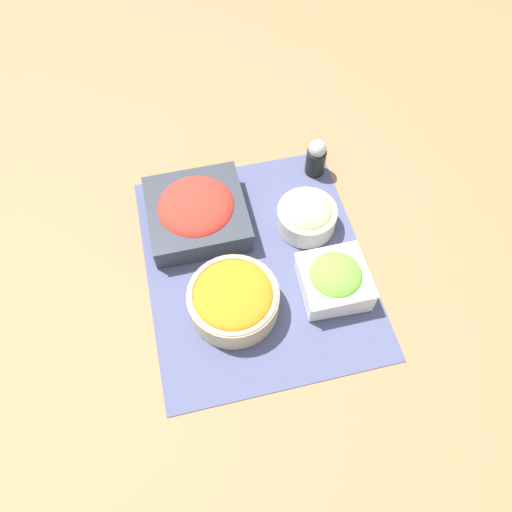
% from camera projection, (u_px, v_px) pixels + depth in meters
% --- Properties ---
extents(ground_plane, '(3.00, 3.00, 0.00)m').
position_uv_depth(ground_plane, '(256.00, 265.00, 1.01)').
color(ground_plane, olive).
extents(placemat, '(0.52, 0.44, 0.00)m').
position_uv_depth(placemat, '(256.00, 264.00, 1.01)').
color(placemat, '#474C70').
rests_on(placemat, ground_plane).
extents(carrot_bowl, '(0.17, 0.17, 0.07)m').
position_uv_depth(carrot_bowl, '(233.00, 299.00, 0.93)').
color(carrot_bowl, '#C6B28E').
rests_on(carrot_bowl, placemat).
extents(tomato_bowl, '(0.20, 0.20, 0.08)m').
position_uv_depth(tomato_bowl, '(197.00, 211.00, 1.03)').
color(tomato_bowl, '#333842').
rests_on(tomato_bowl, placemat).
extents(lettuce_bowl, '(0.13, 0.13, 0.07)m').
position_uv_depth(lettuce_bowl, '(335.00, 279.00, 0.95)').
color(lettuce_bowl, white).
rests_on(lettuce_bowl, placemat).
extents(cucumber_bowl, '(0.12, 0.12, 0.07)m').
position_uv_depth(cucumber_bowl, '(307.00, 215.00, 1.03)').
color(cucumber_bowl, silver).
rests_on(cucumber_bowl, placemat).
extents(pepper_shaker, '(0.04, 0.04, 0.09)m').
position_uv_depth(pepper_shaker, '(316.00, 157.00, 1.10)').
color(pepper_shaker, black).
rests_on(pepper_shaker, placemat).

